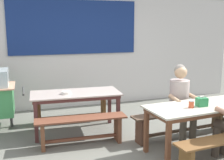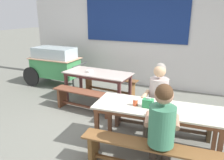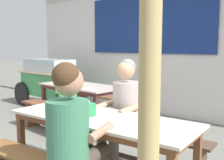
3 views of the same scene
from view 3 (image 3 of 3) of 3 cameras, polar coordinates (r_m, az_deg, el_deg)
ground_plane at (r=3.83m, az=-8.90°, el=-14.47°), size 40.00×40.00×0.00m
backdrop_wall at (r=5.66m, az=11.16°, el=7.53°), size 7.56×0.23×2.77m
dining_table_far at (r=4.80m, az=-6.56°, el=-1.97°), size 1.59×0.81×0.73m
dining_table_near at (r=2.68m, az=-2.43°, el=-9.12°), size 1.92×0.82×0.73m
bench_far_back at (r=5.26m, az=-1.66°, el=-5.14°), size 1.53×0.35×0.45m
bench_far_front at (r=4.53m, az=-12.16°, el=-7.16°), size 1.46×0.39×0.45m
bench_near_back at (r=3.24m, az=4.10°, el=-12.66°), size 1.85×0.38×0.45m
food_cart at (r=6.52m, az=-13.03°, el=0.34°), size 1.73×0.80×1.10m
person_right_near_table at (r=3.11m, az=2.31°, el=-5.61°), size 0.45×0.54×1.26m
person_near_front at (r=2.20m, az=-8.04°, el=-10.44°), size 0.48×0.59×1.29m
tissue_box at (r=2.69m, az=-5.34°, el=-6.05°), size 0.15×0.11×0.15m
condiment_jar at (r=2.82m, az=-8.32°, el=-5.76°), size 0.07×0.07×0.11m
soup_bowl at (r=4.88m, az=-8.46°, el=-0.66°), size 0.16×0.16×0.05m
wooden_support_post at (r=1.26m, az=7.71°, el=-6.87°), size 0.10×0.10×2.20m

